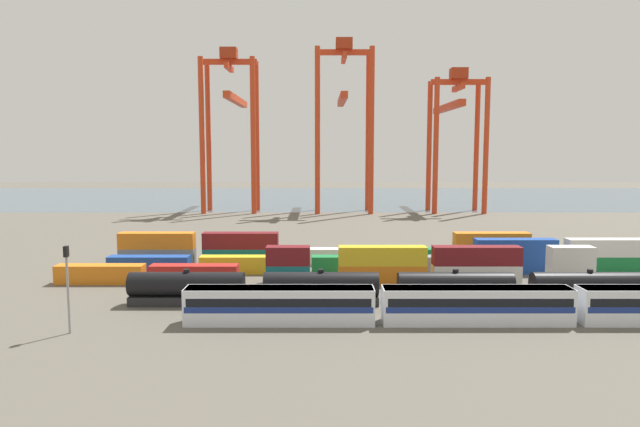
{
  "coord_description": "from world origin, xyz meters",
  "views": [
    {
      "loc": [
        -7.44,
        -80.04,
        18.42
      ],
      "look_at": [
        -7.67,
        27.36,
        6.49
      ],
      "focal_mm": 32.12,
      "sensor_mm": 36.0,
      "label": 1
    }
  ],
  "objects_px": {
    "shipping_container_26": "(492,256)",
    "gantry_crane_central": "(345,111)",
    "shipping_container_6": "(477,274)",
    "shipping_container_25": "(409,256)",
    "freight_tank_row": "(389,288)",
    "shipping_container_4": "(383,274)",
    "signal_mast": "(69,278)",
    "shipping_container_1": "(196,274)",
    "gantry_crane_east": "(456,124)",
    "shipping_container_22": "(242,256)",
    "passenger_train": "(478,304)",
    "gantry_crane_west": "(233,115)"
  },
  "relations": [
    {
      "from": "freight_tank_row",
      "to": "shipping_container_4",
      "type": "distance_m",
      "value": 11.05
    },
    {
      "from": "shipping_container_6",
      "to": "gantry_crane_east",
      "type": "height_order",
      "value": "gantry_crane_east"
    },
    {
      "from": "shipping_container_1",
      "to": "shipping_container_22",
      "type": "relative_size",
      "value": 1.0
    },
    {
      "from": "passenger_train",
      "to": "gantry_crane_west",
      "type": "xyz_separation_m",
      "value": [
        -43.28,
        114.21,
        26.84
      ]
    },
    {
      "from": "shipping_container_22",
      "to": "shipping_container_26",
      "type": "relative_size",
      "value": 1.0
    },
    {
      "from": "shipping_container_6",
      "to": "shipping_container_26",
      "type": "xyz_separation_m",
      "value": [
        6.03,
        13.26,
        0.0
      ]
    },
    {
      "from": "shipping_container_6",
      "to": "shipping_container_22",
      "type": "height_order",
      "value": "same"
    },
    {
      "from": "shipping_container_1",
      "to": "shipping_container_4",
      "type": "relative_size",
      "value": 1.0
    },
    {
      "from": "gantry_crane_central",
      "to": "gantry_crane_east",
      "type": "bearing_deg",
      "value": 1.53
    },
    {
      "from": "shipping_container_4",
      "to": "shipping_container_6",
      "type": "xyz_separation_m",
      "value": [
        13.05,
        0.0,
        0.0
      ]
    },
    {
      "from": "signal_mast",
      "to": "gantry_crane_west",
      "type": "bearing_deg",
      "value": 90.63
    },
    {
      "from": "signal_mast",
      "to": "shipping_container_1",
      "type": "relative_size",
      "value": 0.74
    },
    {
      "from": "gantry_crane_west",
      "to": "shipping_container_1",
      "type": "bearing_deg",
      "value": -84.57
    },
    {
      "from": "gantry_crane_east",
      "to": "shipping_container_4",
      "type": "bearing_deg",
      "value": -108.44
    },
    {
      "from": "shipping_container_26",
      "to": "shipping_container_1",
      "type": "bearing_deg",
      "value": -163.65
    },
    {
      "from": "gantry_crane_central",
      "to": "gantry_crane_east",
      "type": "relative_size",
      "value": 1.2
    },
    {
      "from": "shipping_container_25",
      "to": "gantry_crane_west",
      "type": "bearing_deg",
      "value": 116.31
    },
    {
      "from": "shipping_container_1",
      "to": "gantry_crane_west",
      "type": "xyz_separation_m",
      "value": [
        -9.11,
        95.71,
        27.69
      ]
    },
    {
      "from": "passenger_train",
      "to": "gantry_crane_east",
      "type": "distance_m",
      "value": 119.15
    },
    {
      "from": "signal_mast",
      "to": "shipping_container_6",
      "type": "relative_size",
      "value": 0.74
    },
    {
      "from": "passenger_train",
      "to": "freight_tank_row",
      "type": "height_order",
      "value": "freight_tank_row"
    },
    {
      "from": "passenger_train",
      "to": "shipping_container_1",
      "type": "xyz_separation_m",
      "value": [
        -34.17,
        18.49,
        -0.84
      ]
    },
    {
      "from": "shipping_container_1",
      "to": "gantry_crane_central",
      "type": "relative_size",
      "value": 0.24
    },
    {
      "from": "shipping_container_22",
      "to": "gantry_crane_west",
      "type": "distance_m",
      "value": 88.06
    },
    {
      "from": "passenger_train",
      "to": "freight_tank_row",
      "type": "relative_size",
      "value": 1.01
    },
    {
      "from": "shipping_container_6",
      "to": "freight_tank_row",
      "type": "bearing_deg",
      "value": -140.88
    },
    {
      "from": "gantry_crane_central",
      "to": "shipping_container_26",
      "type": "bearing_deg",
      "value": -75.75
    },
    {
      "from": "shipping_container_1",
      "to": "shipping_container_4",
      "type": "height_order",
      "value": "same"
    },
    {
      "from": "gantry_crane_west",
      "to": "gantry_crane_central",
      "type": "distance_m",
      "value": 33.59
    },
    {
      "from": "shipping_container_25",
      "to": "shipping_container_26",
      "type": "bearing_deg",
      "value": 0.0
    },
    {
      "from": "shipping_container_26",
      "to": "gantry_crane_east",
      "type": "height_order",
      "value": "gantry_crane_east"
    },
    {
      "from": "shipping_container_26",
      "to": "gantry_crane_central",
      "type": "relative_size",
      "value": 0.24
    },
    {
      "from": "shipping_container_22",
      "to": "gantry_crane_west",
      "type": "height_order",
      "value": "gantry_crane_west"
    },
    {
      "from": "signal_mast",
      "to": "shipping_container_22",
      "type": "xyz_separation_m",
      "value": [
        12.46,
        35.11,
        -4.39
      ]
    },
    {
      "from": "passenger_train",
      "to": "shipping_container_25",
      "type": "height_order",
      "value": "passenger_train"
    },
    {
      "from": "shipping_container_1",
      "to": "gantry_crane_east",
      "type": "distance_m",
      "value": 114.69
    },
    {
      "from": "shipping_container_26",
      "to": "shipping_container_22",
      "type": "bearing_deg",
      "value": 180.0
    },
    {
      "from": "passenger_train",
      "to": "signal_mast",
      "type": "height_order",
      "value": "signal_mast"
    },
    {
      "from": "shipping_container_6",
      "to": "shipping_container_25",
      "type": "relative_size",
      "value": 1.0
    },
    {
      "from": "shipping_container_6",
      "to": "shipping_container_25",
      "type": "distance_m",
      "value": 15.22
    },
    {
      "from": "freight_tank_row",
      "to": "shipping_container_4",
      "type": "relative_size",
      "value": 5.11
    },
    {
      "from": "shipping_container_22",
      "to": "gantry_crane_east",
      "type": "relative_size",
      "value": 0.29
    },
    {
      "from": "passenger_train",
      "to": "gantry_crane_east",
      "type": "height_order",
      "value": "gantry_crane_east"
    },
    {
      "from": "shipping_container_6",
      "to": "gantry_crane_west",
      "type": "bearing_deg",
      "value": 116.76
    },
    {
      "from": "shipping_container_4",
      "to": "gantry_crane_central",
      "type": "bearing_deg",
      "value": 90.99
    },
    {
      "from": "shipping_container_4",
      "to": "gantry_crane_central",
      "type": "relative_size",
      "value": 0.24
    },
    {
      "from": "gantry_crane_west",
      "to": "freight_tank_row",
      "type": "bearing_deg",
      "value": -71.98
    },
    {
      "from": "signal_mast",
      "to": "shipping_container_1",
      "type": "distance_m",
      "value": 23.62
    },
    {
      "from": "shipping_container_26",
      "to": "gantry_crane_east",
      "type": "xyz_separation_m",
      "value": [
        12.84,
        82.48,
        24.92
      ]
    },
    {
      "from": "shipping_container_1",
      "to": "shipping_container_6",
      "type": "distance_m",
      "value": 39.16
    }
  ]
}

